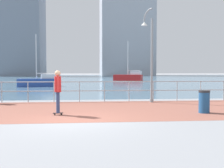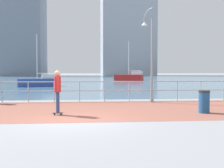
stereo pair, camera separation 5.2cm
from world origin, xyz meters
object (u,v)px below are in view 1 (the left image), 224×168
sailboat_navy (129,77)px  sailboat_blue (38,82)px  skateboarder (58,88)px  trash_bin (204,102)px  lamppost (149,50)px

sailboat_navy → sailboat_blue: bearing=-127.9°
sailboat_blue → sailboat_navy: sailboat_navy is taller
skateboarder → trash_bin: size_ratio=1.89×
lamppost → trash_bin: bearing=-71.5°
sailboat_navy → skateboarder: bearing=-103.3°
skateboarder → sailboat_navy: size_ratio=0.26×
skateboarder → trash_bin: 5.97m
trash_bin → sailboat_blue: bearing=117.3°
sailboat_blue → sailboat_navy: size_ratio=0.83×
trash_bin → sailboat_blue: size_ratio=0.16×
lamppost → sailboat_blue: sailboat_blue is taller
skateboarder → trash_bin: skateboarder is taller
sailboat_blue → lamppost: bearing=-60.6°
lamppost → sailboat_navy: bearing=83.1°
sailboat_blue → trash_bin: bearing=-62.7°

